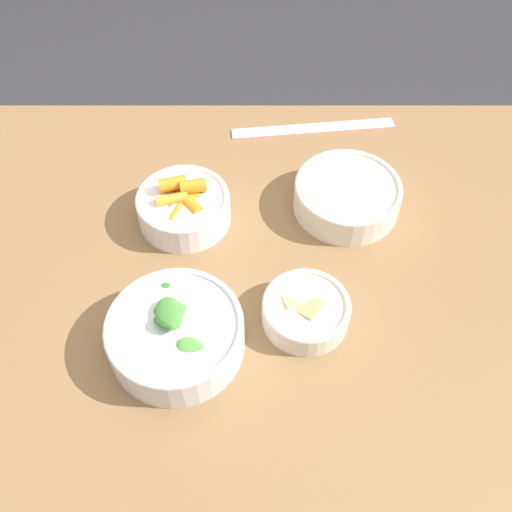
{
  "coord_description": "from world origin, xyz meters",
  "views": [
    {
      "loc": [
        0.07,
        -0.5,
        1.49
      ],
      "look_at": [
        0.07,
        0.05,
        0.79
      ],
      "focal_mm": 40.0,
      "sensor_mm": 36.0,
      "label": 1
    }
  ],
  "objects": [
    {
      "name": "ground_plane",
      "position": [
        0.0,
        0.0,
        0.0
      ],
      "size": [
        10.0,
        10.0,
        0.0
      ],
      "primitive_type": "plane",
      "color": "#2D2D33"
    },
    {
      "name": "dining_table",
      "position": [
        0.0,
        0.0,
        0.66
      ],
      "size": [
        1.31,
        0.92,
        0.76
      ],
      "color": "olive",
      "rests_on": "ground_plane"
    },
    {
      "name": "bowl_carrots",
      "position": [
        -0.05,
        0.15,
        0.8
      ],
      "size": [
        0.15,
        0.15,
        0.08
      ],
      "color": "white",
      "rests_on": "dining_table"
    },
    {
      "name": "bowl_greens",
      "position": [
        -0.04,
        -0.09,
        0.8
      ],
      "size": [
        0.19,
        0.19,
        0.08
      ],
      "color": "silver",
      "rests_on": "dining_table"
    },
    {
      "name": "bowl_beans_hotdog",
      "position": [
        0.22,
        0.18,
        0.79
      ],
      "size": [
        0.18,
        0.18,
        0.05
      ],
      "color": "silver",
      "rests_on": "dining_table"
    },
    {
      "name": "bowl_cookies",
      "position": [
        0.14,
        -0.05,
        0.79
      ],
      "size": [
        0.13,
        0.13,
        0.04
      ],
      "color": "silver",
      "rests_on": "dining_table"
    },
    {
      "name": "ruler",
      "position": [
        0.18,
        0.38,
        0.77
      ],
      "size": [
        0.32,
        0.06,
        0.0
      ],
      "color": "#EFB7C6",
      "rests_on": "dining_table"
    }
  ]
}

